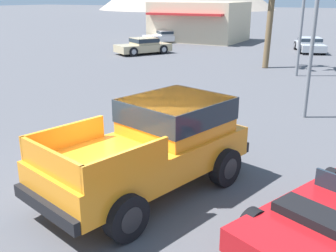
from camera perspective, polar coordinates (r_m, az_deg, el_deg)
ground_plane at (r=8.95m, az=-5.79°, el=-9.32°), size 320.00×320.00×0.00m
orange_pickup_truck at (r=8.65m, az=-1.55°, el=-2.12°), size 3.32×5.38×1.97m
parked_car_silver at (r=33.26m, az=19.87°, el=11.08°), size 3.06×4.47×1.11m
parked_car_white at (r=37.85m, az=-0.15°, el=12.88°), size 4.12×4.35×1.11m
parked_car_tan at (r=30.31m, az=-3.59°, el=11.57°), size 3.66×4.45×1.19m
traffic_light_main at (r=22.22m, az=22.77°, el=16.00°), size 3.64×0.38×5.39m
storefront_building at (r=39.56m, az=4.57°, el=14.88°), size 8.23×7.16×3.64m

